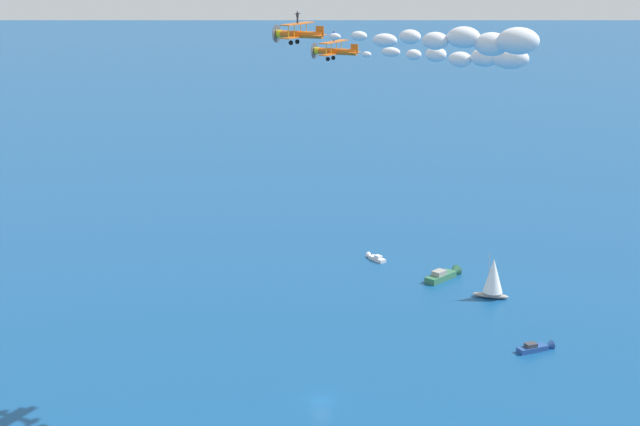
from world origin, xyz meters
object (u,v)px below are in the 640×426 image
Objects in this scene: sailboat_far_stbd at (493,278)px; biplane_lead at (298,33)px; motorboat_far_port at (375,258)px; wingwalker_wingman at (334,35)px; biplane_wingman at (334,50)px; motorboat_near_centre at (537,347)px; wingwalker_lead at (297,16)px; motorboat_outer_ring_b at (444,275)px.

sailboat_far_stbd is 1.29× the size of biplane_lead.
wingwalker_wingman is (-17.07, -59.45, 52.63)m from motorboat_far_port.
wingwalker_wingman is at bearing -136.74° from sailboat_far_stbd.
biplane_lead is 1.00× the size of biplane_wingman.
motorboat_near_centre is 72.42m from wingwalker_lead.
sailboat_far_stbd is at bearing -62.36° from motorboat_outer_ring_b.
sailboat_far_stbd is 14.17m from motorboat_outer_ring_b.
motorboat_far_port is at bearing 109.88° from motorboat_near_centre.
wingwalker_lead reaches higher than motorboat_far_port.
motorboat_outer_ring_b is 1.29× the size of biplane_wingman.
biplane_lead reaches higher than biplane_wingman.
motorboat_outer_ring_b is 1.29× the size of biplane_lead.
motorboat_far_port is 32.11m from sailboat_far_stbd.
biplane_wingman is at bearing -106.01° from motorboat_far_port.
biplane_lead reaches higher than motorboat_far_port.
sailboat_far_stbd is (18.41, -26.06, 3.63)m from motorboat_far_port.
motorboat_outer_ring_b is (-6.54, 37.49, 0.23)m from motorboat_near_centre.
motorboat_outer_ring_b reaches higher than motorboat_near_centre.
sailboat_far_stbd is 79.07m from biplane_lead.
wingwalker_lead is at bearing -118.53° from wingwalker_wingman.
motorboat_near_centre is 4.51× the size of wingwalker_lead.
motorboat_far_port is at bearing 71.83° from wingwalker_lead.
motorboat_far_port is 0.64× the size of motorboat_outer_ring_b.
biplane_wingman is at bearing 61.47° from biplane_lead.
wingwalker_lead reaches higher than motorboat_near_centre.
biplane_wingman reaches higher than sailboat_far_stbd.
biplane_wingman is (6.18, 11.34, -5.44)m from wingwalker_lead.
wingwalker_wingman is at bearing -122.54° from motorboat_outer_ring_b.
motorboat_outer_ring_b is at bearing 99.89° from motorboat_near_centre.
biplane_wingman reaches higher than motorboat_near_centre.
motorboat_near_centre is 1.00× the size of biplane_wingman.
motorboat_near_centre is 4.51× the size of wingwalker_wingman.
sailboat_far_stbd is 1.00× the size of motorboat_outer_ring_b.
motorboat_near_centre is 1.20× the size of motorboat_far_port.
motorboat_outer_ring_b is 5.85× the size of wingwalker_wingman.
motorboat_outer_ring_b is at bearing 117.64° from sailboat_far_stbd.
motorboat_outer_ring_b reaches higher than motorboat_far_port.
biplane_wingman is 2.15m from wingwalker_wingman.
motorboat_far_port is 79.85m from biplane_wingman.
motorboat_near_centre is at bearing 24.97° from wingwalker_lead.
biplane_wingman is at bearing -167.16° from motorboat_near_centre.
wingwalker_wingman reaches higher than biplane_wingman.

